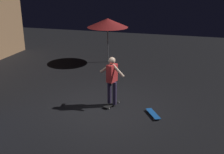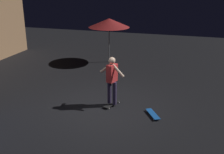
{
  "view_description": "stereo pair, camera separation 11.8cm",
  "coord_description": "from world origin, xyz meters",
  "px_view_note": "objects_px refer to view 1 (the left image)",
  "views": [
    {
      "loc": [
        -7.96,
        -2.6,
        4.12
      ],
      "look_at": [
        0.32,
        -0.21,
        1.05
      ],
      "focal_mm": 43.62,
      "sensor_mm": 36.0,
      "label": 1
    },
    {
      "loc": [
        -7.93,
        -2.71,
        4.12
      ],
      "look_at": [
        0.32,
        -0.21,
        1.05
      ],
      "focal_mm": 43.62,
      "sensor_mm": 36.0,
      "label": 2
    }
  ],
  "objects_px": {
    "patio_umbrella": "(108,23)",
    "skater": "(112,77)",
    "skateboard_ridden": "(112,104)",
    "skateboard_spare": "(153,114)"
  },
  "relations": [
    {
      "from": "patio_umbrella",
      "to": "skater",
      "type": "xyz_separation_m",
      "value": [
        -5.08,
        -1.7,
        -1.04
      ]
    },
    {
      "from": "patio_umbrella",
      "to": "skater",
      "type": "distance_m",
      "value": 5.46
    },
    {
      "from": "skateboard_ridden",
      "to": "skateboard_spare",
      "type": "xyz_separation_m",
      "value": [
        -0.35,
        -1.48,
        0.0
      ]
    },
    {
      "from": "skateboard_ridden",
      "to": "patio_umbrella",
      "type": "bearing_deg",
      "value": 18.51
    },
    {
      "from": "skateboard_ridden",
      "to": "skateboard_spare",
      "type": "height_order",
      "value": "same"
    },
    {
      "from": "skateboard_ridden",
      "to": "skateboard_spare",
      "type": "relative_size",
      "value": 1.04
    },
    {
      "from": "skateboard_spare",
      "to": "skater",
      "type": "bearing_deg",
      "value": 76.61
    },
    {
      "from": "patio_umbrella",
      "to": "skateboard_ridden",
      "type": "xyz_separation_m",
      "value": [
        -5.08,
        -1.7,
        -2.02
      ]
    },
    {
      "from": "patio_umbrella",
      "to": "skater",
      "type": "height_order",
      "value": "patio_umbrella"
    },
    {
      "from": "patio_umbrella",
      "to": "skateboard_spare",
      "type": "relative_size",
      "value": 2.99
    }
  ]
}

